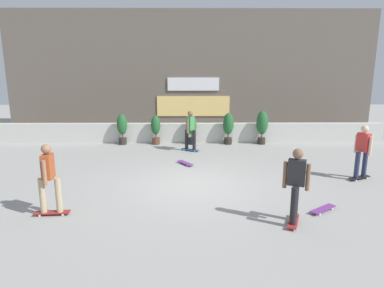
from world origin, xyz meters
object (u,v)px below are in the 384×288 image
skater_mid_plaza (363,150)px  skateboard_aside (323,209)px  skater_far_left (296,183)px  skateboard_near_camera (185,163)px  skater_by_wall_right (190,129)px  potted_plant_0 (122,127)px  potted_plant_2 (192,128)px  skater_far_right (49,176)px  potted_plant_1 (156,128)px  potted_plant_4 (262,125)px  potted_plant_3 (228,126)px

skater_mid_plaza → skateboard_aside: skater_mid_plaza is taller
skater_mid_plaza → skater_far_left: (-3.00, -3.01, 0.00)m
skateboard_near_camera → skater_by_wall_right: bearing=84.7°
potted_plant_0 → potted_plant_2: size_ratio=1.06×
skater_by_wall_right → skater_mid_plaza: same height
skateboard_aside → skater_by_wall_right: bearing=117.1°
potted_plant_0 → skateboard_near_camera: 4.54m
skater_by_wall_right → skater_far_right: bearing=-117.4°
skater_far_right → skateboard_aside: skater_far_right is taller
potted_plant_1 → skateboard_aside: bearing=-57.8°
potted_plant_0 → potted_plant_1: (1.53, 0.00, -0.06)m
skateboard_near_camera → skater_far_left: bearing=-62.9°
potted_plant_0 → skater_far_left: size_ratio=0.82×
potted_plant_1 → skater_far_left: (3.80, -8.13, 0.20)m
skater_mid_plaza → skateboard_near_camera: size_ratio=2.19×
skater_far_right → potted_plant_4: bearing=49.4°
potted_plant_4 → skater_by_wall_right: bearing=-157.7°
potted_plant_0 → skater_by_wall_right: 3.38m
skater_far_right → skateboard_near_camera: skater_far_right is taller
skateboard_aside → potted_plant_0: bearing=129.8°
potted_plant_2 → skateboard_aside: potted_plant_2 is taller
potted_plant_3 → skater_far_right: bearing=-123.2°
potted_plant_3 → skater_far_right: skater_far_right is taller
skater_by_wall_right → skater_far_left: bearing=-71.8°
potted_plant_1 → potted_plant_3: bearing=-0.0°
potted_plant_2 → potted_plant_3: size_ratio=0.92×
potted_plant_0 → potted_plant_4: potted_plant_4 is taller
potted_plant_4 → skateboard_near_camera: potted_plant_4 is taller
potted_plant_0 → potted_plant_2: (3.18, 0.00, -0.06)m
skater_mid_plaza → skateboard_aside: (-2.08, -2.37, -0.88)m
skateboard_near_camera → skateboard_aside: 5.27m
potted_plant_2 → skater_by_wall_right: (-0.08, -1.34, 0.20)m
skater_mid_plaza → potted_plant_4: bearing=110.8°
potted_plant_0 → potted_plant_2: potted_plant_0 is taller
skater_by_wall_right → skateboard_near_camera: size_ratio=2.19×
potted_plant_4 → skateboard_near_camera: size_ratio=1.98×
potted_plant_4 → potted_plant_2: bearing=180.0°
potted_plant_2 → skateboard_aside: bearing=-67.7°
skater_far_left → skateboard_near_camera: skater_far_left is taller
potted_plant_1 → potted_plant_4: size_ratio=0.87×
potted_plant_0 → skateboard_near_camera: bearing=-49.5°
potted_plant_0 → skater_far_right: bearing=-91.2°
skater_by_wall_right → skater_mid_plaza: bearing=-35.8°
skater_by_wall_right → skateboard_aside: 6.96m
potted_plant_4 → skater_far_left: 8.19m
skater_far_left → skateboard_near_camera: size_ratio=2.19×
skater_mid_plaza → skateboard_aside: bearing=-131.3°
skater_mid_plaza → skateboard_aside: 3.28m
potted_plant_4 → skater_far_right: (-6.53, -7.63, 0.05)m
skater_mid_plaza → skateboard_aside: size_ratio=2.22×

